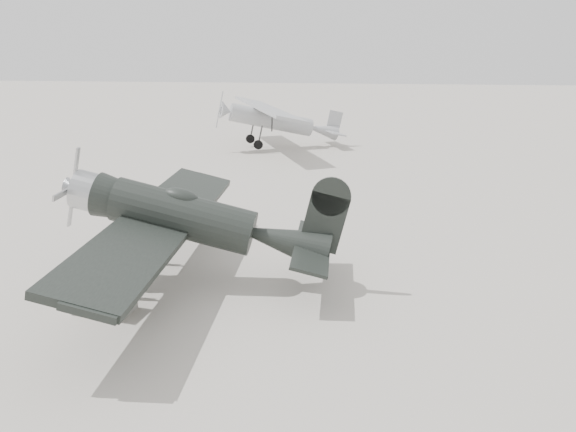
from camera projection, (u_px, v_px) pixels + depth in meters
name	position (u px, v px, depth m)	size (l,w,h in m)	color
ground	(255.00, 276.00, 17.20)	(160.00, 160.00, 0.00)	#AEA69A
lowwing_monoplane	(197.00, 220.00, 16.22)	(8.08, 11.20, 3.64)	black
highwing_monoplane	(276.00, 117.00, 36.75)	(8.61, 11.53, 3.34)	#98999D
equipment_block	(104.00, 299.00, 14.84)	(1.44, 0.90, 0.72)	slate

